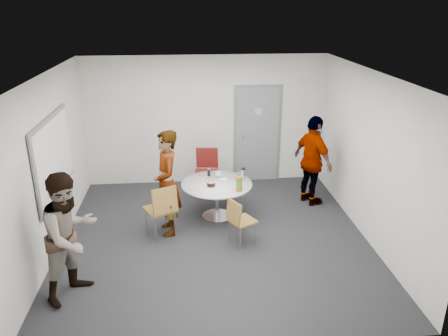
{
  "coord_description": "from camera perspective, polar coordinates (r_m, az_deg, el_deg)",
  "views": [
    {
      "loc": [
        -0.43,
        -6.35,
        3.7
      ],
      "look_at": [
        0.18,
        0.25,
        1.15
      ],
      "focal_mm": 35.0,
      "sensor_mm": 36.0,
      "label": 1
    }
  ],
  "objects": [
    {
      "name": "wall_right",
      "position": [
        7.38,
        18.44,
        1.37
      ],
      "size": [
        0.0,
        5.0,
        5.0
      ],
      "primitive_type": "plane",
      "rotation": [
        1.57,
        0.0,
        -1.57
      ],
      "color": "silver",
      "rests_on": "floor"
    },
    {
      "name": "person_left",
      "position": [
        6.01,
        -19.44,
        -8.37
      ],
      "size": [
        1.03,
        1.07,
        1.74
      ],
      "primitive_type": "imported",
      "rotation": [
        0.0,
        0.0,
        0.96
      ],
      "color": "white",
      "rests_on": "floor"
    },
    {
      "name": "floor",
      "position": [
        7.37,
        -1.22,
        -9.11
      ],
      "size": [
        5.0,
        5.0,
        0.0
      ],
      "primitive_type": "plane",
      "color": "#252429",
      "rests_on": "ground"
    },
    {
      "name": "ceiling",
      "position": [
        6.45,
        -1.4,
        12.12
      ],
      "size": [
        5.0,
        5.0,
        0.0
      ],
      "primitive_type": "plane",
      "rotation": [
        3.14,
        0.0,
        0.0
      ],
      "color": "silver",
      "rests_on": "wall_back"
    },
    {
      "name": "person_main",
      "position": [
        7.23,
        -7.46,
        -2.0
      ],
      "size": [
        0.54,
        0.72,
        1.79
      ],
      "primitive_type": "imported",
      "rotation": [
        0.0,
        0.0,
        -1.39
      ],
      "color": "#A5C6EA",
      "rests_on": "floor"
    },
    {
      "name": "wall_front",
      "position": [
        4.53,
        0.98,
        -10.17
      ],
      "size": [
        5.0,
        0.0,
        5.0
      ],
      "primitive_type": "plane",
      "rotation": [
        -1.57,
        0.0,
        0.0
      ],
      "color": "silver",
      "rests_on": "floor"
    },
    {
      "name": "wall_left",
      "position": [
        7.08,
        -21.92,
        0.08
      ],
      "size": [
        0.0,
        5.0,
        5.0
      ],
      "primitive_type": "plane",
      "rotation": [
        1.57,
        0.0,
        1.57
      ],
      "color": "silver",
      "rests_on": "floor"
    },
    {
      "name": "wall_back",
      "position": [
        9.17,
        -2.42,
        6.18
      ],
      "size": [
        5.0,
        0.0,
        5.0
      ],
      "primitive_type": "plane",
      "rotation": [
        1.57,
        0.0,
        0.0
      ],
      "color": "silver",
      "rests_on": "floor"
    },
    {
      "name": "chair_far",
      "position": [
        8.71,
        -2.27,
        0.13
      ],
      "size": [
        0.52,
        0.55,
        0.97
      ],
      "rotation": [
        0.0,
        0.0,
        3.01
      ],
      "color": "#5F1613",
      "rests_on": "floor"
    },
    {
      "name": "person_right",
      "position": [
        8.4,
        11.52,
        0.9
      ],
      "size": [
        0.79,
        1.1,
        1.74
      ],
      "primitive_type": "imported",
      "rotation": [
        0.0,
        0.0,
        1.97
      ],
      "color": "black",
      "rests_on": "floor"
    },
    {
      "name": "table",
      "position": [
        7.78,
        -0.71,
        -2.59
      ],
      "size": [
        1.26,
        1.26,
        1.0
      ],
      "color": "silver",
      "rests_on": "floor"
    },
    {
      "name": "chair_near_right",
      "position": [
        6.98,
        1.95,
        -6.56
      ],
      "size": [
        0.52,
        0.51,
        0.78
      ],
      "rotation": [
        0.0,
        0.0,
        -1.07
      ],
      "color": "brown",
      "rests_on": "floor"
    },
    {
      "name": "whiteboard",
      "position": [
        7.22,
        -21.31,
        1.4
      ],
      "size": [
        0.04,
        1.9,
        1.25
      ],
      "color": "slate",
      "rests_on": "wall_left"
    },
    {
      "name": "chair_near_left",
      "position": [
        7.19,
        -8.09,
        -4.96
      ],
      "size": [
        0.61,
        0.63,
        0.93
      ],
      "rotation": [
        0.0,
        0.0,
        0.48
      ],
      "color": "brown",
      "rests_on": "floor"
    },
    {
      "name": "door",
      "position": [
        9.36,
        4.37,
        4.38
      ],
      "size": [
        1.02,
        0.17,
        2.12
      ],
      "color": "slate",
      "rests_on": "wall_back"
    }
  ]
}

